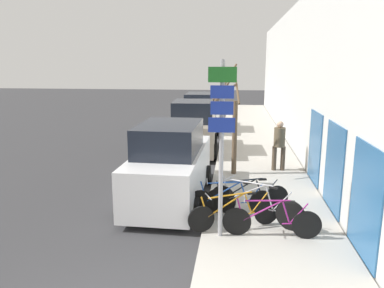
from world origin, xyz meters
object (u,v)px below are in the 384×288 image
object	(u,v)px
bicycle_2	(255,204)
parked_car_0	(171,165)
bicycle_3	(231,201)
parked_car_1	(193,129)
street_tree	(233,126)
pedestrian_near	(279,142)
signpost	(221,139)
bicycle_4	(247,197)
bicycle_0	(271,221)
bicycle_1	(235,213)
parked_car_2	(201,114)

from	to	relation	value
bicycle_2	parked_car_0	xyz separation A→B (m)	(-2.33, 1.60, 0.47)
bicycle_3	parked_car_1	distance (m)	7.39
street_tree	pedestrian_near	bearing A→B (deg)	22.65
bicycle_3	signpost	bearing A→B (deg)	163.28
signpost	bicycle_2	size ratio (longest dim) A/B	1.75
bicycle_3	parked_car_0	bearing A→B (deg)	47.45
bicycle_4	bicycle_0	bearing A→B (deg)	-177.29
bicycle_0	pedestrian_near	size ratio (longest dim) A/B	1.21
parked_car_0	street_tree	world-z (taller)	street_tree
bicycle_2	bicycle_3	xyz separation A→B (m)	(-0.57, 0.27, -0.03)
bicycle_1	bicycle_2	xyz separation A→B (m)	(0.48, 0.48, 0.04)
bicycle_3	pedestrian_near	size ratio (longest dim) A/B	1.24
signpost	bicycle_2	bearing A→B (deg)	48.64
signpost	bicycle_4	bearing A→B (deg)	67.70
bicycle_3	parked_car_1	xyz separation A→B (m)	(-1.77, 7.16, 0.51)
pedestrian_near	street_tree	bearing A→B (deg)	18.45
bicycle_2	bicycle_0	bearing A→B (deg)	-129.90
bicycle_3	bicycle_4	size ratio (longest dim) A/B	1.01
bicycle_2	signpost	bearing A→B (deg)	168.03
signpost	bicycle_4	xyz separation A→B (m)	(0.62, 1.52, -1.82)
bicycle_2	bicycle_4	world-z (taller)	bicycle_2
bicycle_2	street_tree	bearing A→B (deg)	38.11
bicycle_4	parked_car_2	distance (m)	12.44
parked_car_1	street_tree	world-z (taller)	street_tree
bicycle_0	parked_car_1	bearing A→B (deg)	18.18
parked_car_0	bicycle_3	bearing A→B (deg)	-35.46
signpost	bicycle_0	distance (m)	2.14
bicycle_4	pedestrian_near	xyz separation A→B (m)	(1.21, 3.94, 0.65)
parked_car_0	pedestrian_near	world-z (taller)	parked_car_0
street_tree	bicycle_2	bearing A→B (deg)	-81.28
signpost	bicycle_0	bearing A→B (deg)	3.92
signpost	bicycle_2	distance (m)	2.15
bicycle_0	parked_car_0	size ratio (longest dim) A/B	0.45
bicycle_4	parked_car_2	bearing A→B (deg)	-5.48
bicycle_2	bicycle_4	xyz separation A→B (m)	(-0.18, 0.61, -0.04)
bicycle_0	pedestrian_near	world-z (taller)	pedestrian_near
bicycle_0	parked_car_2	xyz separation A→B (m)	(-2.80, 13.66, 0.49)
signpost	bicycle_0	xyz separation A→B (m)	(1.12, 0.08, -1.82)
bicycle_4	street_tree	world-z (taller)	street_tree
bicycle_1	parked_car_0	world-z (taller)	parked_car_0
bicycle_4	pedestrian_near	world-z (taller)	pedestrian_near
bicycle_0	bicycle_1	bearing A→B (deg)	66.34
bicycle_1	parked_car_1	bearing A→B (deg)	-8.83
parked_car_1	signpost	bearing A→B (deg)	-82.24
bicycle_3	street_tree	world-z (taller)	street_tree
bicycle_4	parked_car_2	xyz separation A→B (m)	(-2.30, 12.22, 0.49)
parked_car_1	bicycle_2	bearing A→B (deg)	-75.21
bicycle_0	parked_car_2	bearing A→B (deg)	11.92
pedestrian_near	bicycle_4	bearing A→B (deg)	68.67
signpost	bicycle_1	xyz separation A→B (m)	(0.32, 0.43, -1.82)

